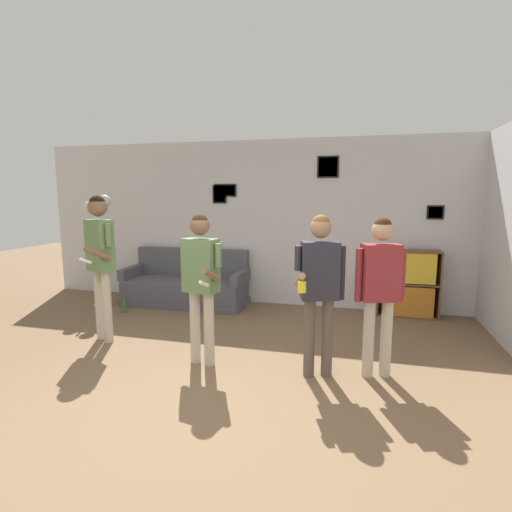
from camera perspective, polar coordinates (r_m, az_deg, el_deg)
name	(u,v)px	position (r m, az deg, el deg)	size (l,w,h in m)	color
ground_plane	(189,417)	(3.59, -9.58, -21.80)	(20.00, 20.00, 0.00)	brown
wall_back	(278,223)	(6.60, 3.13, 4.69)	(8.47, 0.08, 2.70)	silver
couch	(186,286)	(6.82, -9.95, -4.30)	(2.06, 0.80, 0.90)	#4C4C56
bookshelf	(408,283)	(6.42, 20.87, -3.68)	(0.89, 0.30, 1.01)	brown
floor_lamp	(98,222)	(6.92, -21.61, 4.57)	(0.47, 0.28, 1.82)	#ADA89E
person_player_foreground_left	(100,252)	(5.23, -21.40, 0.59)	(0.46, 0.60, 1.81)	#B7AD99
person_player_foreground_center	(201,274)	(4.24, -7.90, -2.54)	(0.49, 0.51, 1.63)	#B7AD99
person_watcher_holding_cup	(320,279)	(3.95, 9.08, -3.33)	(0.48, 0.50, 1.63)	brown
person_spectator_near_bookshelf	(380,282)	(4.09, 17.31, -3.51)	(0.48, 0.30, 1.60)	#B7AD99
bottle_on_floor	(124,306)	(6.59, -18.30, -6.79)	(0.07, 0.07, 0.26)	#3D6638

